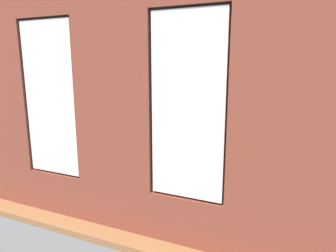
# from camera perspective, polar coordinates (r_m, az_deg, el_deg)

# --- Properties ---
(ground_plane) EXTENTS (6.90, 5.77, 0.10)m
(ground_plane) POSITION_cam_1_polar(r_m,az_deg,el_deg) (6.65, 2.53, -8.79)
(ground_plane) COLOR #99663D
(brick_wall_with_windows) EXTENTS (6.30, 0.30, 3.19)m
(brick_wall_with_windows) POSITION_cam_1_polar(r_m,az_deg,el_deg) (4.06, -10.31, 1.17)
(brick_wall_with_windows) COLOR brown
(brick_wall_with_windows) RESTS_ON ground_plane
(white_wall_right) EXTENTS (0.10, 4.77, 3.19)m
(white_wall_right) POSITION_cam_1_polar(r_m,az_deg,el_deg) (7.78, -19.83, 5.99)
(white_wall_right) COLOR silver
(white_wall_right) RESTS_ON ground_plane
(couch_by_window) EXTENTS (2.01, 0.87, 0.80)m
(couch_by_window) POSITION_cam_1_polar(r_m,az_deg,el_deg) (4.96, -5.72, -11.52)
(couch_by_window) COLOR black
(couch_by_window) RESTS_ON ground_plane
(couch_left) EXTENTS (0.93, 2.01, 0.80)m
(couch_left) POSITION_cam_1_polar(r_m,az_deg,el_deg) (5.84, 24.66, -8.91)
(couch_left) COLOR black
(couch_left) RESTS_ON ground_plane
(coffee_table) EXTENTS (1.38, 0.85, 0.41)m
(coffee_table) POSITION_cam_1_polar(r_m,az_deg,el_deg) (6.53, -1.84, -5.36)
(coffee_table) COLOR tan
(coffee_table) RESTS_ON ground_plane
(cup_ceramic) EXTENTS (0.09, 0.09, 0.10)m
(cup_ceramic) POSITION_cam_1_polar(r_m,az_deg,el_deg) (6.35, -1.50, -4.93)
(cup_ceramic) COLOR #B23D38
(cup_ceramic) RESTS_ON coffee_table
(candle_jar) EXTENTS (0.08, 0.08, 0.10)m
(candle_jar) POSITION_cam_1_polar(r_m,az_deg,el_deg) (6.67, -2.79, -4.12)
(candle_jar) COLOR #B7333D
(candle_jar) RESTS_ON coffee_table
(table_plant_small) EXTENTS (0.14, 0.14, 0.22)m
(table_plant_small) POSITION_cam_1_polar(r_m,az_deg,el_deg) (6.47, 1.77, -4.00)
(table_plant_small) COLOR gray
(table_plant_small) RESTS_ON coffee_table
(remote_gray) EXTENTS (0.17, 0.13, 0.02)m
(remote_gray) POSITION_cam_1_polar(r_m,az_deg,el_deg) (6.59, -5.59, -4.73)
(remote_gray) COLOR #59595B
(remote_gray) RESTS_ON coffee_table
(media_console) EXTENTS (1.24, 0.42, 0.50)m
(media_console) POSITION_cam_1_polar(r_m,az_deg,el_deg) (7.60, -19.08, -4.42)
(media_console) COLOR black
(media_console) RESTS_ON ground_plane
(tv_flatscreen) EXTENTS (1.17, 0.20, 0.82)m
(tv_flatscreen) POSITION_cam_1_polar(r_m,az_deg,el_deg) (7.45, -19.40, 0.47)
(tv_flatscreen) COLOR black
(tv_flatscreen) RESTS_ON media_console
(papasan_chair) EXTENTS (1.05, 1.05, 0.67)m
(papasan_chair) POSITION_cam_1_polar(r_m,az_deg,el_deg) (8.40, 0.52, -0.94)
(papasan_chair) COLOR olive
(papasan_chair) RESTS_ON ground_plane
(potted_plant_corner_far_left) EXTENTS (0.77, 0.75, 0.97)m
(potted_plant_corner_far_left) POSITION_cam_1_polar(r_m,az_deg,el_deg) (4.28, 27.01, -15.15)
(potted_plant_corner_far_left) COLOR brown
(potted_plant_corner_far_left) RESTS_ON ground_plane
(potted_plant_near_tv) EXTENTS (0.82, 0.94, 1.44)m
(potted_plant_near_tv) POSITION_cam_1_polar(r_m,az_deg,el_deg) (6.42, -22.15, -4.62)
(potted_plant_near_tv) COLOR #47423D
(potted_plant_near_tv) RESTS_ON ground_plane
(potted_plant_beside_window_right) EXTENTS (1.14, 1.05, 1.41)m
(potted_plant_beside_window_right) POSITION_cam_1_polar(r_m,az_deg,el_deg) (5.76, -21.58, -4.42)
(potted_plant_beside_window_right) COLOR #9E5638
(potted_plant_beside_window_right) RESTS_ON ground_plane
(potted_plant_by_left_couch) EXTENTS (0.25, 0.25, 0.41)m
(potted_plant_by_left_couch) POSITION_cam_1_polar(r_m,az_deg,el_deg) (7.24, 21.39, -5.30)
(potted_plant_by_left_couch) COLOR beige
(potted_plant_by_left_couch) RESTS_ON ground_plane
(potted_plant_between_couches) EXTENTS (0.59, 0.59, 1.01)m
(potted_plant_between_couches) POSITION_cam_1_polar(r_m,az_deg,el_deg) (4.39, 11.52, -10.19)
(potted_plant_between_couches) COLOR gray
(potted_plant_between_couches) RESTS_ON ground_plane
(potted_plant_mid_room_small) EXTENTS (0.35, 0.35, 0.60)m
(potted_plant_mid_room_small) POSITION_cam_1_polar(r_m,az_deg,el_deg) (7.30, 13.14, -3.49)
(potted_plant_mid_room_small) COLOR beige
(potted_plant_mid_room_small) RESTS_ON ground_plane
(potted_plant_corner_near_left) EXTENTS (0.74, 0.77, 1.02)m
(potted_plant_corner_near_left) POSITION_cam_1_polar(r_m,az_deg,el_deg) (7.88, 25.83, -2.30)
(potted_plant_corner_near_left) COLOR #9E5638
(potted_plant_corner_near_left) RESTS_ON ground_plane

